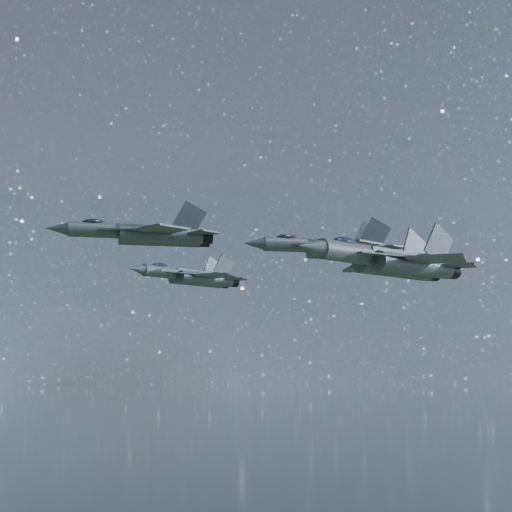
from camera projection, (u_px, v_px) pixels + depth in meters
jet_lead at (147, 234)px, 80.33m from camera, size 15.89×10.44×4.08m
jet_left at (193, 277)px, 99.56m from camera, size 15.49×10.86×3.91m
jet_right at (393, 262)px, 75.20m from camera, size 19.61×13.81×4.96m
jet_slot at (335, 248)px, 97.49m from camera, size 18.14×11.92×4.66m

